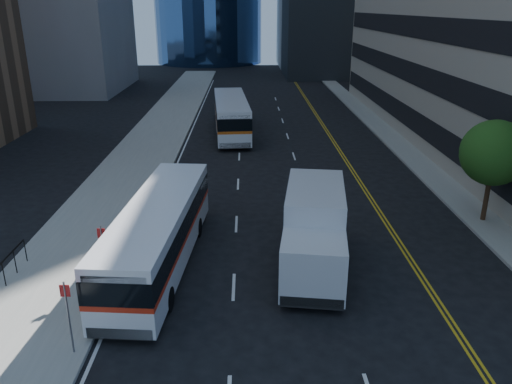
% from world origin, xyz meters
% --- Properties ---
extents(ground, '(160.00, 160.00, 0.00)m').
position_xyz_m(ground, '(0.00, 0.00, 0.00)').
color(ground, black).
rests_on(ground, ground).
extents(sidewalk_west, '(5.00, 90.00, 0.15)m').
position_xyz_m(sidewalk_west, '(-10.50, 25.00, 0.07)').
color(sidewalk_west, gray).
rests_on(sidewalk_west, ground).
extents(sidewalk_east, '(2.00, 90.00, 0.15)m').
position_xyz_m(sidewalk_east, '(9.00, 25.00, 0.07)').
color(sidewalk_east, gray).
rests_on(sidewalk_east, ground).
extents(street_tree, '(3.20, 3.20, 5.10)m').
position_xyz_m(street_tree, '(9.00, 8.00, 3.64)').
color(street_tree, '#332114').
rests_on(street_tree, sidewalk_east).
extents(bus_front, '(3.27, 11.07, 2.81)m').
position_xyz_m(bus_front, '(-6.60, 3.81, 1.54)').
color(bus_front, white).
rests_on(bus_front, ground).
extents(bus_rear, '(3.45, 11.95, 3.04)m').
position_xyz_m(bus_rear, '(-4.25, 26.88, 1.66)').
color(bus_rear, white).
rests_on(bus_rear, ground).
extents(box_truck, '(3.28, 7.11, 3.28)m').
position_xyz_m(box_truck, '(-0.22, 3.47, 1.73)').
color(box_truck, silver).
rests_on(box_truck, ground).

